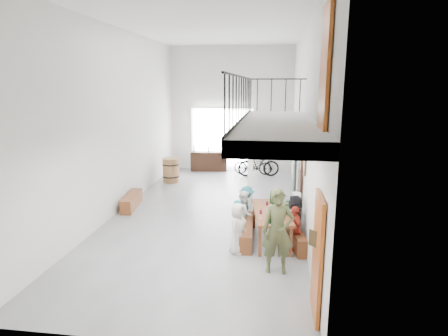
# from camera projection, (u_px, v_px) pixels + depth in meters

# --- Properties ---
(floor) EXTENTS (12.00, 12.00, 0.00)m
(floor) POSITION_uv_depth(u_px,v_px,m) (208.00, 212.00, 11.51)
(floor) COLOR slate
(floor) RESTS_ON ground
(room_walls) EXTENTS (12.00, 12.00, 12.00)m
(room_walls) POSITION_uv_depth(u_px,v_px,m) (207.00, 95.00, 10.73)
(room_walls) COLOR white
(room_walls) RESTS_ON ground
(gateway_portal) EXTENTS (2.80, 0.08, 2.80)m
(gateway_portal) POSITION_uv_depth(u_px,v_px,m) (222.00, 139.00, 17.00)
(gateway_portal) COLOR white
(gateway_portal) RESTS_ON ground
(right_wall_decor) EXTENTS (0.07, 8.28, 5.07)m
(right_wall_decor) POSITION_uv_depth(u_px,v_px,m) (305.00, 174.00, 8.97)
(right_wall_decor) COLOR #AD4915
(right_wall_decor) RESTS_ON ground
(balcony) EXTENTS (1.52, 5.62, 4.00)m
(balcony) POSITION_uv_depth(u_px,v_px,m) (277.00, 128.00, 7.58)
(balcony) COLOR white
(balcony) RESTS_ON ground
(tasting_table) EXTENTS (1.09, 2.11, 0.79)m
(tasting_table) POSITION_uv_depth(u_px,v_px,m) (271.00, 214.00, 9.24)
(tasting_table) COLOR brown
(tasting_table) RESTS_ON ground
(bench_inner) EXTENTS (0.38, 1.87, 0.43)m
(bench_inner) POSITION_uv_depth(u_px,v_px,m) (247.00, 231.00, 9.43)
(bench_inner) COLOR brown
(bench_inner) RESTS_ON ground
(bench_wall) EXTENTS (0.57, 1.86, 0.43)m
(bench_wall) POSITION_uv_depth(u_px,v_px,m) (294.00, 235.00, 9.23)
(bench_wall) COLOR brown
(bench_wall) RESTS_ON ground
(tableware) EXTENTS (0.56, 1.46, 0.35)m
(tableware) POSITION_uv_depth(u_px,v_px,m) (274.00, 207.00, 9.08)
(tableware) COLOR black
(tableware) RESTS_ON tasting_table
(side_bench) EXTENTS (0.50, 1.55, 0.43)m
(side_bench) POSITION_uv_depth(u_px,v_px,m) (132.00, 201.00, 11.90)
(side_bench) COLOR brown
(side_bench) RESTS_ON ground
(oak_barrel) EXTENTS (0.66, 0.66, 0.98)m
(oak_barrel) POSITION_uv_depth(u_px,v_px,m) (171.00, 170.00, 14.98)
(oak_barrel) COLOR olive
(oak_barrel) RESTS_ON ground
(serving_counter) EXTENTS (1.66, 0.60, 0.86)m
(serving_counter) POSITION_uv_depth(u_px,v_px,m) (209.00, 161.00, 17.00)
(serving_counter) COLOR black
(serving_counter) RESTS_ON ground
(counter_bottles) EXTENTS (1.38, 0.20, 0.28)m
(counter_bottles) POSITION_uv_depth(u_px,v_px,m) (209.00, 149.00, 16.86)
(counter_bottles) COLOR black
(counter_bottles) RESTS_ON serving_counter
(guest_left_a) EXTENTS (0.55, 0.68, 1.20)m
(guest_left_a) POSITION_uv_depth(u_px,v_px,m) (237.00, 228.00, 8.61)
(guest_left_a) COLOR silver
(guest_left_a) RESTS_ON ground
(guest_left_b) EXTENTS (0.28, 0.41, 1.11)m
(guest_left_b) POSITION_uv_depth(u_px,v_px,m) (239.00, 221.00, 9.16)
(guest_left_b) COLOR #216971
(guest_left_b) RESTS_ON ground
(guest_left_c) EXTENTS (0.47, 0.59, 1.18)m
(guest_left_c) POSITION_uv_depth(u_px,v_px,m) (244.00, 213.00, 9.68)
(guest_left_c) COLOR silver
(guest_left_c) RESTS_ON ground
(guest_left_d) EXTENTS (0.46, 0.76, 1.14)m
(guest_left_d) POSITION_uv_depth(u_px,v_px,m) (247.00, 206.00, 10.24)
(guest_left_d) COLOR #216971
(guest_left_d) RESTS_ON ground
(guest_right_a) EXTENTS (0.47, 0.69, 1.09)m
(guest_right_a) POSITION_uv_depth(u_px,v_px,m) (295.00, 228.00, 8.76)
(guest_right_a) COLOR #A2291B
(guest_right_a) RESTS_ON ground
(guest_right_b) EXTENTS (0.72, 1.18, 1.21)m
(guest_right_b) POSITION_uv_depth(u_px,v_px,m) (294.00, 219.00, 9.19)
(guest_right_b) COLOR black
(guest_right_b) RESTS_ON ground
(guest_right_c) EXTENTS (0.53, 0.63, 1.09)m
(guest_right_c) POSITION_uv_depth(u_px,v_px,m) (296.00, 211.00, 9.94)
(guest_right_c) COLOR silver
(guest_right_c) RESTS_ON ground
(host_standing) EXTENTS (0.67, 0.46, 1.79)m
(host_standing) POSITION_uv_depth(u_px,v_px,m) (278.00, 231.00, 7.66)
(host_standing) COLOR #424828
(host_standing) RESTS_ON ground
(potted_plant) EXTENTS (0.41, 0.38, 0.38)m
(potted_plant) POSITION_uv_depth(u_px,v_px,m) (289.00, 204.00, 11.65)
(potted_plant) COLOR #204B1C
(potted_plant) RESTS_ON ground
(bicycle_near) EXTENTS (1.67, 0.67, 0.86)m
(bicycle_near) POSITION_uv_depth(u_px,v_px,m) (253.00, 165.00, 16.28)
(bicycle_near) COLOR black
(bicycle_near) RESTS_ON ground
(bicycle_far) EXTENTS (1.83, 0.80, 1.06)m
(bicycle_far) POSITION_uv_depth(u_px,v_px,m) (259.00, 164.00, 15.89)
(bicycle_far) COLOR black
(bicycle_far) RESTS_ON ground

